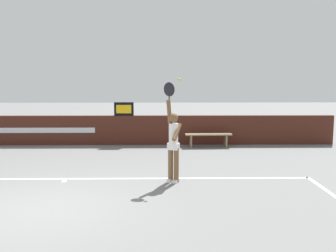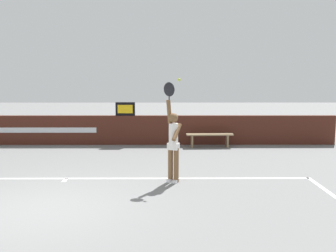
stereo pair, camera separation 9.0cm
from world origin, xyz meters
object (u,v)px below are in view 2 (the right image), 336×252
tennis_ball (179,80)px  courtside_bench_near (210,137)px  speed_display (125,109)px  tennis_player (173,141)px

tennis_ball → courtside_bench_near: size_ratio=0.04×
speed_display → tennis_player: 5.40m
courtside_bench_near → tennis_player: bearing=-107.2°
speed_display → courtside_bench_near: (3.10, -0.56, -0.97)m
speed_display → tennis_player: size_ratio=0.29×
tennis_player → courtside_bench_near: (1.41, 4.56, -0.62)m
speed_display → courtside_bench_near: speed_display is taller
tennis_player → tennis_ball: size_ratio=34.37×
speed_display → tennis_player: tennis_player is taller
tennis_ball → tennis_player: bearing=-145.0°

